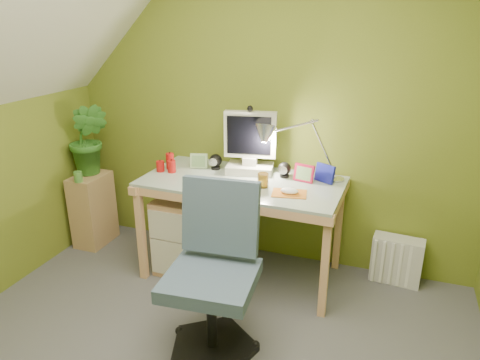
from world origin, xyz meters
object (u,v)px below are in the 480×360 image
(side_ledge, at_px, (93,209))
(potted_plant, at_px, (89,139))
(desk, at_px, (242,228))
(radiator, at_px, (396,260))
(monitor, at_px, (250,139))
(task_chair, at_px, (211,277))
(desk_lamp, at_px, (312,135))

(side_ledge, distance_m, potted_plant, 0.61)
(desk, bearing_deg, radiator, 15.50)
(monitor, distance_m, radiator, 1.40)
(task_chair, height_order, radiator, task_chair)
(potted_plant, bearing_deg, desk, -3.60)
(desk, height_order, task_chair, task_chair)
(desk, bearing_deg, side_ledge, -179.64)
(side_ledge, bearing_deg, desk_lamp, 4.56)
(monitor, bearing_deg, desk, -100.37)
(desk, xyz_separation_m, desk_lamp, (0.45, 0.18, 0.70))
(potted_plant, bearing_deg, side_ledge, -94.28)
(monitor, height_order, radiator, monitor)
(monitor, xyz_separation_m, radiator, (1.11, 0.09, -0.84))
(desk_lamp, distance_m, side_ledge, 1.98)
(side_ledge, relative_size, radiator, 1.74)
(desk_lamp, distance_m, potted_plant, 1.82)
(potted_plant, distance_m, radiator, 2.58)
(task_chair, distance_m, radiator, 1.54)
(side_ledge, bearing_deg, radiator, 5.42)
(monitor, bearing_deg, potted_plant, 173.61)
(potted_plant, bearing_deg, monitor, 3.98)
(desk_lamp, height_order, side_ledge, desk_lamp)
(desk_lamp, distance_m, task_chair, 1.24)
(desk_lamp, bearing_deg, desk, -159.09)
(potted_plant, xyz_separation_m, radiator, (2.47, 0.18, -0.74))
(potted_plant, relative_size, task_chair, 0.59)
(monitor, height_order, side_ledge, monitor)
(side_ledge, distance_m, task_chair, 1.74)
(desk, height_order, desk_lamp, desk_lamp)
(desk, height_order, radiator, desk)
(task_chair, bearing_deg, monitor, 91.73)
(desk_lamp, distance_m, radiator, 1.13)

